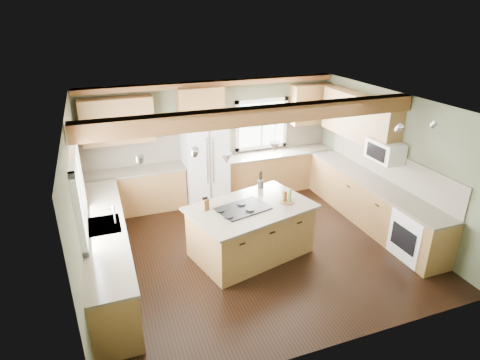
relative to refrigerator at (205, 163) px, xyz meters
name	(u,v)px	position (x,y,z in m)	size (l,w,h in m)	color
floor	(254,247)	(0.30, -2.12, -0.90)	(5.60, 5.60, 0.00)	black
ceiling	(257,105)	(0.30, -2.12, 1.70)	(5.60, 5.60, 0.00)	silver
wall_back	(213,139)	(0.30, 0.38, 0.40)	(5.60, 5.60, 0.00)	#434833
wall_left	(79,207)	(-2.50, -2.12, 0.40)	(5.00, 5.00, 0.00)	#434833
wall_right	(391,161)	(3.10, -2.12, 0.40)	(5.00, 5.00, 0.00)	#434833
ceiling_beam	(260,115)	(0.30, -2.27, 1.57)	(5.55, 0.26, 0.26)	brown
soffit_trim	(213,84)	(0.30, 0.28, 1.64)	(5.55, 0.20, 0.10)	brown
backsplash_back	(213,143)	(0.30, 0.36, 0.31)	(5.58, 0.03, 0.58)	brown
backsplash_right	(388,165)	(3.08, -2.07, 0.31)	(0.03, 3.70, 0.58)	brown
base_cab_back_left	(137,191)	(-1.49, 0.08, -0.46)	(2.02, 0.60, 0.88)	brown
counter_back_left	(134,171)	(-1.49, 0.08, 0.00)	(2.06, 0.64, 0.04)	#4E4539
base_cab_back_right	(278,171)	(1.79, 0.08, -0.46)	(2.62, 0.60, 0.88)	brown
counter_back_right	(279,153)	(1.79, 0.08, 0.00)	(2.66, 0.64, 0.04)	#4E4539
base_cab_left	(107,251)	(-2.20, -2.07, -0.46)	(0.60, 3.70, 0.88)	brown
counter_left	(104,226)	(-2.20, -2.07, 0.00)	(0.64, 3.74, 0.04)	#4E4539
base_cab_right	(370,203)	(2.80, -2.07, -0.46)	(0.60, 3.70, 0.88)	brown
counter_right	(373,181)	(2.80, -2.07, 0.00)	(0.64, 3.74, 0.04)	#4E4539
upper_cab_back_left	(118,121)	(-1.69, 0.21, 1.05)	(1.40, 0.35, 0.90)	brown
upper_cab_over_fridge	(200,104)	(0.00, 0.21, 1.25)	(0.96, 0.35, 0.70)	brown
upper_cab_right	(359,117)	(2.92, -1.22, 1.05)	(0.35, 2.20, 0.90)	brown
upper_cab_back_corner	(310,104)	(2.60, 0.21, 1.05)	(0.90, 0.35, 0.90)	brown
window_left	(77,190)	(-2.48, -2.07, 0.65)	(0.04, 1.60, 1.05)	white
window_back	(261,124)	(1.45, 0.36, 0.65)	(1.10, 0.04, 1.00)	white
sink	(104,226)	(-2.20, -2.07, 0.01)	(0.50, 0.65, 0.03)	#262628
faucet	(114,216)	(-2.02, -2.07, 0.15)	(0.02, 0.02, 0.28)	#B2B2B7
dishwasher	(114,304)	(-2.19, -3.37, -0.47)	(0.60, 0.60, 0.84)	white
oven	(418,235)	(2.79, -3.37, -0.47)	(0.60, 0.72, 0.84)	white
microwave	(385,151)	(2.88, -2.17, 0.65)	(0.40, 0.70, 0.38)	white
pendant_left	(226,158)	(-0.30, -2.39, 0.98)	(0.18, 0.18, 0.16)	#B2B2B7
pendant_right	(275,147)	(0.62, -2.15, 0.98)	(0.18, 0.18, 0.16)	#B2B2B7
refrigerator	(205,163)	(0.00, 0.00, 0.00)	(0.90, 0.74, 1.80)	white
island	(251,231)	(0.16, -2.27, -0.46)	(1.90, 1.16, 0.88)	olive
island_top	(251,207)	(0.16, -2.27, 0.00)	(2.03, 1.29, 0.04)	#4E4539
cooktop	(243,208)	(0.01, -2.31, 0.03)	(0.83, 0.55, 0.02)	black
knife_block	(205,205)	(-0.59, -2.12, 0.11)	(0.11, 0.08, 0.19)	brown
utensil_crock	(261,184)	(0.62, -1.62, 0.10)	(0.11, 0.11, 0.15)	#443C37
bottle_tray	(287,196)	(0.81, -2.33, 0.14)	(0.25, 0.25, 0.23)	brown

